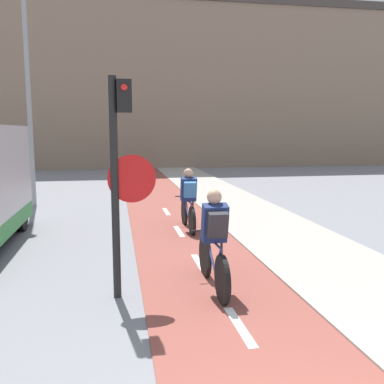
{
  "coord_description": "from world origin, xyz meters",
  "views": [
    {
      "loc": [
        -1.43,
        -1.71,
        2.36
      ],
      "look_at": [
        0.0,
        6.26,
        1.2
      ],
      "focal_mm": 40.0,
      "sensor_mm": 36.0,
      "label": 1
    }
  ],
  "objects": [
    {
      "name": "traffic_light_pole",
      "position": [
        -1.36,
        4.25,
        1.92
      ],
      "size": [
        0.67,
        0.25,
        3.09
      ],
      "color": "black",
      "rests_on": "ground_plane"
    },
    {
      "name": "cyclist_near",
      "position": [
        -0.03,
        4.26,
        0.72
      ],
      "size": [
        0.46,
        1.83,
        1.52
      ],
      "color": "black",
      "rests_on": "ground_plane"
    },
    {
      "name": "street_lamp_far",
      "position": [
        -4.0,
        12.33,
        4.65
      ],
      "size": [
        0.36,
        0.36,
        7.73
      ],
      "color": "gray",
      "rests_on": "ground_plane"
    },
    {
      "name": "cyclist_far",
      "position": [
        0.25,
        8.15,
        0.71
      ],
      "size": [
        0.46,
        1.75,
        1.49
      ],
      "color": "black",
      "rests_on": "ground_plane"
    },
    {
      "name": "building_row_background",
      "position": [
        0.0,
        27.65,
        5.38
      ],
      "size": [
        60.0,
        5.2,
        10.73
      ],
      "color": "#89705B",
      "rests_on": "ground_plane"
    }
  ]
}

